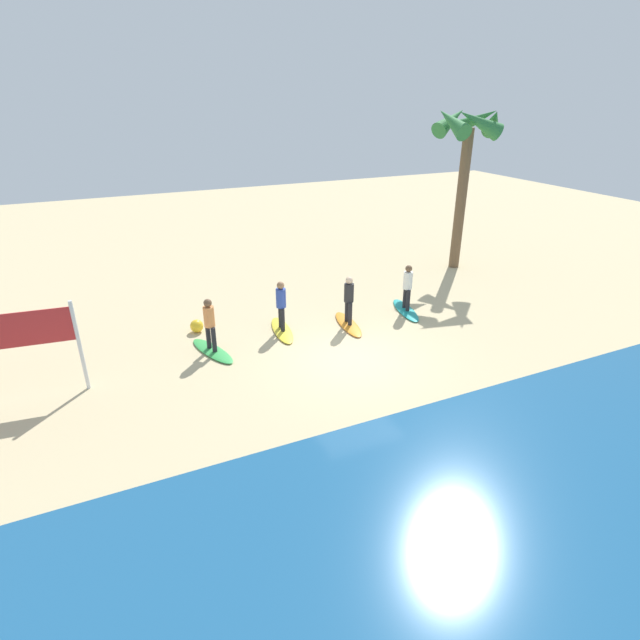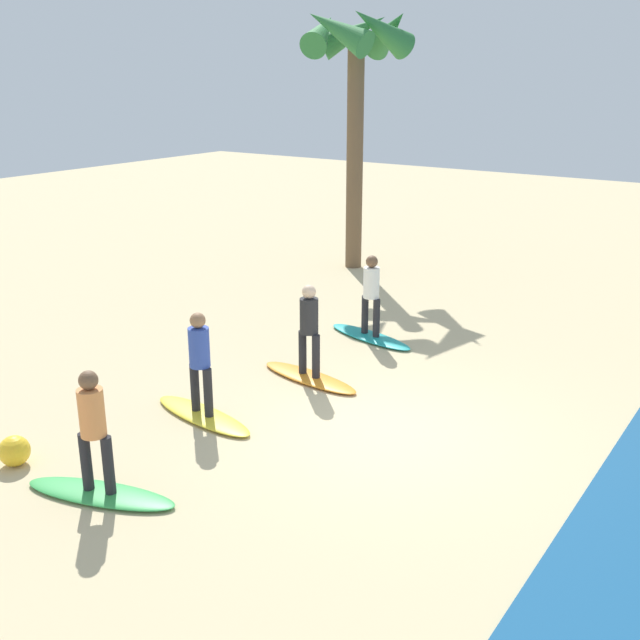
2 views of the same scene
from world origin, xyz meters
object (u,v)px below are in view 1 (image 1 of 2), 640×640
Objects in this scene: surfboard_orange at (348,324)px; surfer_green at (209,321)px; surfer_yellow at (281,302)px; surfboard_green at (212,351)px; beach_ball at (197,326)px; surfboard_teal at (406,310)px; palm_tree at (468,138)px; surfer_orange at (349,297)px; surfer_teal at (408,284)px; surfboard_yellow at (282,330)px.

surfer_green reaches higher than surfboard_orange.
surfboard_green is at bearing 11.46° from surfer_yellow.
beach_ball reaches higher than surfboard_orange.
surfboard_teal is 4.74m from surfer_yellow.
beach_ball is (11.99, 2.02, -5.26)m from palm_tree.
surfer_green is at bearing 0.01° from surfer_orange.
surfboard_teal is 0.99m from surfer_teal.
surfer_teal and surfer_green have the same top height.
surfboard_yellow is at bearing -3.56° from surfer_teal.
surfer_orange reaches higher than surfboard_green.
surfboard_yellow is 4.90× the size of beach_ball.
beach_ball reaches higher than surfboard_green.
surfboard_teal is 1.00× the size of surfboard_green.
palm_tree is (-7.26, -3.63, 4.44)m from surfer_orange.
surfboard_teal is 8.03m from palm_tree.
surfboard_green is at bearing 0.01° from surfer_orange.
surfboard_teal is at bearing -178.34° from surfer_green.
palm_tree reaches higher than surfer_orange.
surfer_orange is 5.07m from beach_ball.
palm_tree is at bearing -163.02° from surfer_green.
surfboard_green is (7.05, 0.20, -0.99)m from surfer_teal.
surfer_yellow is 0.78× the size of surfboard_green.
surfboard_green is at bearing -70.42° from surfboard_yellow.
palm_tree reaches higher than surfboard_orange.
surfer_orange is 9.25m from palm_tree.
surfboard_yellow is (4.62, -0.29, -0.99)m from surfer_teal.
surfer_yellow is at bearing -80.43° from surfboard_teal.
surfboard_green is (4.62, 0.00, 0.00)m from surfboard_orange.
surfboard_yellow is at bearing -80.43° from surfboard_teal.
surfer_yellow is 10.90m from palm_tree.
surfer_orange is 0.78× the size of surfboard_green.
surfboard_yellow is 0.99m from surfer_yellow.
surfer_yellow is at bearing -81.87° from surfboard_yellow.
surfer_yellow is 0.24× the size of palm_tree.
surfer_orange reaches higher than surfboard_yellow.
beach_ball is at bearing 9.56° from palm_tree.
surfer_teal is 0.78× the size of surfboard_orange.
surfer_teal reaches higher than beach_ball.
surfboard_teal is at bearing -175.22° from surfer_orange.
beach_ball is at bearing -105.55° from surfboard_yellow.
surfer_teal is 3.83× the size of beach_ball.
beach_ball reaches higher than surfboard_teal.
surfer_yellow is at bearing 84.20° from surfboard_green.
surfer_green is at bearing 94.08° from beach_ball.
palm_tree is at bearing 124.57° from surfboard_orange.
beach_ball is at bearing -18.73° from surfer_orange.
beach_ball is (2.54, -1.11, 0.17)m from surfboard_yellow.
surfer_yellow reaches higher than surfboard_green.
palm_tree reaches higher than surfboard_teal.
surfboard_green is 0.31× the size of palm_tree.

